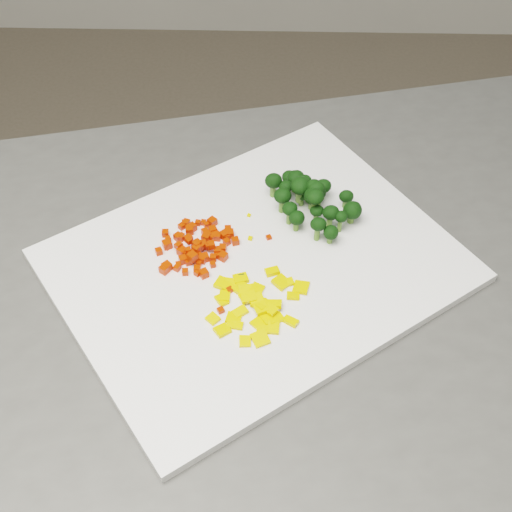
{
  "coord_description": "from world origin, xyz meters",
  "views": [
    {
      "loc": [
        -0.12,
        -0.51,
        1.49
      ],
      "look_at": [
        -0.13,
        0.0,
        0.92
      ],
      "focal_mm": 50.0,
      "sensor_mm": 36.0,
      "label": 1
    }
  ],
  "objects_px": {
    "carrot_pile": "(196,243)",
    "pepper_pile": "(255,298)",
    "broccoli_pile": "(310,195)",
    "cutting_board": "(256,265)",
    "counter_block": "(275,468)"
  },
  "relations": [
    {
      "from": "carrot_pile",
      "to": "pepper_pile",
      "type": "relative_size",
      "value": 0.86
    },
    {
      "from": "pepper_pile",
      "to": "broccoli_pile",
      "type": "relative_size",
      "value": 0.97
    },
    {
      "from": "cutting_board",
      "to": "pepper_pile",
      "type": "bearing_deg",
      "value": -89.68
    },
    {
      "from": "counter_block",
      "to": "cutting_board",
      "type": "distance_m",
      "value": 0.46
    },
    {
      "from": "counter_block",
      "to": "pepper_pile",
      "type": "distance_m",
      "value": 0.47
    },
    {
      "from": "counter_block",
      "to": "carrot_pile",
      "type": "height_order",
      "value": "carrot_pile"
    },
    {
      "from": "carrot_pile",
      "to": "broccoli_pile",
      "type": "height_order",
      "value": "broccoli_pile"
    },
    {
      "from": "counter_block",
      "to": "carrot_pile",
      "type": "distance_m",
      "value": 0.48
    },
    {
      "from": "counter_block",
      "to": "carrot_pile",
      "type": "bearing_deg",
      "value": 160.44
    },
    {
      "from": "cutting_board",
      "to": "carrot_pile",
      "type": "distance_m",
      "value": 0.07
    },
    {
      "from": "cutting_board",
      "to": "broccoli_pile",
      "type": "distance_m",
      "value": 0.11
    },
    {
      "from": "counter_block",
      "to": "broccoli_pile",
      "type": "xyz_separation_m",
      "value": [
        0.03,
        0.1,
        0.49
      ]
    },
    {
      "from": "carrot_pile",
      "to": "broccoli_pile",
      "type": "relative_size",
      "value": 0.83
    },
    {
      "from": "cutting_board",
      "to": "broccoli_pile",
      "type": "relative_size",
      "value": 3.75
    },
    {
      "from": "counter_block",
      "to": "pepper_pile",
      "type": "xyz_separation_m",
      "value": [
        -0.03,
        -0.04,
        0.47
      ]
    }
  ]
}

